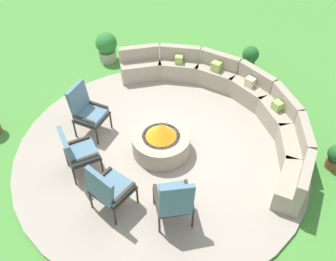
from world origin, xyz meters
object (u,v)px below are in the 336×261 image
at_px(curved_stone_bench, 231,100).
at_px(potted_plant_1, 336,156).
at_px(potted_plant_4, 107,46).
at_px(lounge_chair_front_left, 87,110).
at_px(lounge_chair_back_left, 108,188).
at_px(potted_plant_3, 250,58).
at_px(lounge_chair_back_right, 174,199).
at_px(lounge_chair_front_right, 77,151).
at_px(fire_pit, 161,141).

relative_size(curved_stone_bench, potted_plant_1, 9.82).
xyz_separation_m(curved_stone_bench, potted_plant_4, (-3.49, -0.22, 0.05)).
relative_size(lounge_chair_front_left, lounge_chair_back_left, 1.02).
xyz_separation_m(lounge_chair_front_left, potted_plant_1, (4.13, 2.25, -0.33)).
bearing_deg(curved_stone_bench, potted_plant_4, -176.47).
relative_size(lounge_chair_back_left, potted_plant_3, 1.57).
relative_size(curved_stone_bench, potted_plant_3, 7.49).
relative_size(curved_stone_bench, lounge_chair_back_right, 4.84).
relative_size(curved_stone_bench, lounge_chair_front_right, 4.86).
relative_size(lounge_chair_front_left, lounge_chair_back_right, 1.04).
bearing_deg(lounge_chair_front_right, lounge_chair_back_right, 31.87).
distance_m(lounge_chair_front_left, lounge_chair_front_right, 1.06).
distance_m(potted_plant_1, potted_plant_4, 5.79).
xyz_separation_m(curved_stone_bench, lounge_chair_front_right, (-1.17, -3.12, 0.24)).
bearing_deg(lounge_chair_front_right, potted_plant_3, 105.74).
bearing_deg(lounge_chair_back_left, lounge_chair_back_right, 25.72).
xyz_separation_m(potted_plant_3, potted_plant_4, (-2.99, -1.84, 0.02)).
bearing_deg(potted_plant_1, lounge_chair_back_right, -118.64).
bearing_deg(lounge_chair_front_right, potted_plant_4, 152.37).
distance_m(lounge_chair_front_right, lounge_chair_back_right, 1.96).
bearing_deg(potted_plant_4, fire_pit, -27.04).
distance_m(fire_pit, lounge_chair_back_right, 1.57).
distance_m(lounge_chair_front_right, potted_plant_3, 4.79).
distance_m(lounge_chair_front_left, potted_plant_1, 4.71).
xyz_separation_m(lounge_chair_back_left, potted_plant_4, (-3.33, 3.12, -0.19)).
distance_m(fire_pit, potted_plant_1, 3.19).
bearing_deg(potted_plant_1, potted_plant_4, -178.39).
bearing_deg(potted_plant_4, lounge_chair_front_right, -51.35).
height_order(lounge_chair_front_right, potted_plant_4, lounge_chair_front_right).
bearing_deg(fire_pit, potted_plant_4, 152.96).
bearing_deg(lounge_chair_back_left, potted_plant_3, 91.95).
bearing_deg(potted_plant_4, lounge_chair_back_left, -43.17).
relative_size(lounge_chair_front_left, lounge_chair_front_right, 1.04).
distance_m(fire_pit, potted_plant_4, 3.50).
bearing_deg(lounge_chair_front_right, potted_plant_1, 65.27).
height_order(lounge_chair_back_left, lounge_chair_back_right, lounge_chair_back_left).
relative_size(potted_plant_3, potted_plant_4, 0.90).
height_order(lounge_chair_front_right, lounge_chair_back_right, lounge_chair_back_right).
bearing_deg(potted_plant_4, potted_plant_3, 31.55).
height_order(curved_stone_bench, lounge_chair_front_left, lounge_chair_front_left).
height_order(fire_pit, lounge_chair_front_right, lounge_chair_front_right).
xyz_separation_m(potted_plant_1, potted_plant_4, (-5.79, -0.16, 0.13)).
xyz_separation_m(lounge_chair_back_right, potted_plant_1, (1.52, 2.79, -0.32)).
relative_size(lounge_chair_front_right, potted_plant_1, 2.02).
bearing_deg(lounge_chair_back_right, potted_plant_4, 98.38).
distance_m(curved_stone_bench, lounge_chair_front_right, 3.34).
bearing_deg(lounge_chair_back_right, lounge_chair_front_right, 138.19).
bearing_deg(curved_stone_bench, lounge_chair_back_left, -92.84).
relative_size(lounge_chair_front_right, potted_plant_4, 1.38).
height_order(lounge_chair_front_right, lounge_chair_back_left, lounge_chair_back_left).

